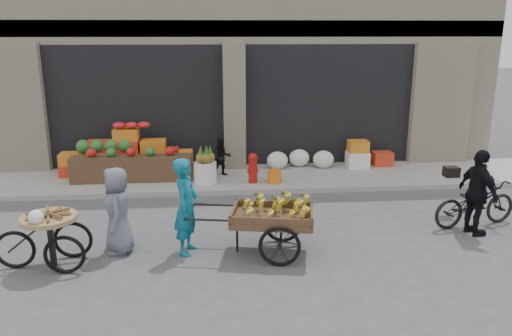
{
  "coord_description": "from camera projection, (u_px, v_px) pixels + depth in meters",
  "views": [
    {
      "loc": [
        -0.55,
        -7.57,
        3.56
      ],
      "look_at": [
        0.23,
        1.28,
        1.1
      ],
      "focal_mm": 35.0,
      "sensor_mm": 36.0,
      "label": 1
    }
  ],
  "objects": [
    {
      "name": "banana_cart",
      "position": [
        269.0,
        214.0,
        8.08
      ],
      "size": [
        2.37,
        1.3,
        0.94
      ],
      "rotation": [
        0.0,
        0.0,
        -0.19
      ],
      "color": "#523824",
      "rests_on": "ground"
    },
    {
      "name": "fruit_display",
      "position": [
        134.0,
        154.0,
        12.08
      ],
      "size": [
        3.1,
        1.12,
        1.24
      ],
      "color": "red",
      "rests_on": "sidewalk"
    },
    {
      "name": "seated_person",
      "position": [
        222.0,
        157.0,
        12.11
      ],
      "size": [
        0.51,
        0.43,
        0.93
      ],
      "primitive_type": "imported",
      "rotation": [
        0.0,
        0.0,
        0.17
      ],
      "color": "black",
      "rests_on": "sidewalk"
    },
    {
      "name": "cyclist",
      "position": [
        478.0,
        193.0,
        8.81
      ],
      "size": [
        0.56,
        0.98,
        1.57
      ],
      "primitive_type": "imported",
      "rotation": [
        0.0,
        0.0,
        1.77
      ],
      "color": "black",
      "rests_on": "ground"
    },
    {
      "name": "fire_hydrant",
      "position": [
        253.0,
        167.0,
        11.57
      ],
      "size": [
        0.22,
        0.22,
        0.71
      ],
      "color": "#A5140F",
      "rests_on": "sidewalk"
    },
    {
      "name": "building",
      "position": [
        229.0,
        37.0,
        15.08
      ],
      "size": [
        14.0,
        6.45,
        7.0
      ],
      "color": "beige",
      "rests_on": "ground"
    },
    {
      "name": "bicycle",
      "position": [
        475.0,
        203.0,
        9.3
      ],
      "size": [
        1.8,
        0.93,
        0.9
      ],
      "primitive_type": "imported",
      "rotation": [
        0.0,
        0.0,
        1.77
      ],
      "color": "black",
      "rests_on": "ground"
    },
    {
      "name": "tricycle_cart",
      "position": [
        50.0,
        233.0,
        7.64
      ],
      "size": [
        1.43,
        0.87,
        0.95
      ],
      "rotation": [
        0.0,
        0.0,
        0.04
      ],
      "color": "#9E7F51",
      "rests_on": "ground"
    },
    {
      "name": "sidewalk",
      "position": [
        237.0,
        179.0,
        12.18
      ],
      "size": [
        18.0,
        2.2,
        0.12
      ],
      "primitive_type": "cube",
      "color": "gray",
      "rests_on": "ground"
    },
    {
      "name": "vendor_woman",
      "position": [
        187.0,
        206.0,
        8.08
      ],
      "size": [
        0.53,
        0.67,
        1.61
      ],
      "primitive_type": "imported",
      "rotation": [
        0.0,
        0.0,
        1.3
      ],
      "color": "#0F5E76",
      "rests_on": "ground"
    },
    {
      "name": "right_bay_goods",
      "position": [
        336.0,
        157.0,
        12.89
      ],
      "size": [
        3.35,
        0.6,
        0.7
      ],
      "color": "silver",
      "rests_on": "sidewalk"
    },
    {
      "name": "pineapple_bin",
      "position": [
        205.0,
        173.0,
        11.56
      ],
      "size": [
        0.52,
        0.52,
        0.5
      ],
      "primitive_type": "cylinder",
      "color": "silver",
      "rests_on": "sidewalk"
    },
    {
      "name": "orange_bucket",
      "position": [
        274.0,
        176.0,
        11.62
      ],
      "size": [
        0.32,
        0.32,
        0.3
      ],
      "primitive_type": "cylinder",
      "color": "orange",
      "rests_on": "sidewalk"
    },
    {
      "name": "ground",
      "position": [
        249.0,
        253.0,
        8.26
      ],
      "size": [
        80.0,
        80.0,
        0.0
      ],
      "primitive_type": "plane",
      "color": "#424244",
      "rests_on": "ground"
    },
    {
      "name": "vendor_grey",
      "position": [
        118.0,
        210.0,
        8.12
      ],
      "size": [
        0.55,
        0.76,
        1.45
      ],
      "primitive_type": "imported",
      "rotation": [
        0.0,
        0.0,
        -1.44
      ],
      "color": "slate",
      "rests_on": "ground"
    }
  ]
}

